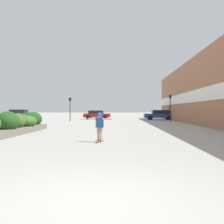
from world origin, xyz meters
TOP-DOWN VIEW (x-y plane):
  - ground_plane at (0.00, 0.00)m, footprint 300.00×300.00m
  - building_wall_right at (8.02, 19.05)m, footprint 0.67×45.76m
  - planter_box at (-6.31, 11.06)m, footprint 1.66×9.53m
  - skateboard at (-0.58, 7.53)m, footprint 0.37×0.64m
  - skateboarder at (-0.58, 7.53)m, footprint 1.15×0.49m
  - car_leftmost at (-15.82, 34.45)m, footprint 4.37×2.01m
  - car_center_left at (6.21, 34.20)m, footprint 4.58×2.01m
  - car_rightmost at (-3.59, 36.26)m, footprint 4.29×1.95m
  - traffic_light_left at (-6.51, 29.29)m, footprint 0.28×0.30m
  - traffic_light_right at (6.84, 29.11)m, footprint 0.28×0.30m

SIDE VIEW (x-z plane):
  - ground_plane at x=0.00m, z-range 0.00..0.00m
  - skateboard at x=-0.58m, z-range 0.02..0.11m
  - planter_box at x=-6.31m, z-range -0.13..1.29m
  - car_rightmost at x=-3.59m, z-range 0.05..1.47m
  - car_center_left at x=6.21m, z-range 0.04..1.55m
  - car_leftmost at x=-15.82m, z-range 0.03..1.61m
  - skateboarder at x=-0.58m, z-range 0.23..1.52m
  - traffic_light_left at x=-6.51m, z-range 0.60..3.78m
  - traffic_light_right at x=6.84m, z-range 0.63..4.13m
  - building_wall_right at x=8.02m, z-range -0.01..6.92m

